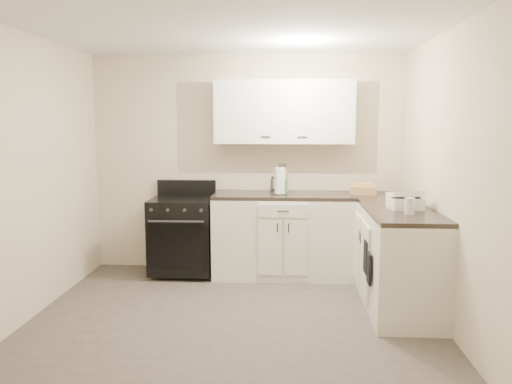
# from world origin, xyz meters

# --- Properties ---
(floor) EXTENTS (3.60, 3.60, 0.00)m
(floor) POSITION_xyz_m (0.00, 0.00, 0.00)
(floor) COLOR #473F38
(floor) RESTS_ON ground
(ceiling) EXTENTS (3.60, 3.60, 0.00)m
(ceiling) POSITION_xyz_m (0.00, 0.00, 2.50)
(ceiling) COLOR white
(ceiling) RESTS_ON wall_back
(wall_back) EXTENTS (3.60, 0.00, 3.60)m
(wall_back) POSITION_xyz_m (0.00, 1.80, 1.25)
(wall_back) COLOR beige
(wall_back) RESTS_ON ground
(wall_right) EXTENTS (0.00, 3.60, 3.60)m
(wall_right) POSITION_xyz_m (1.80, 0.00, 1.25)
(wall_right) COLOR beige
(wall_right) RESTS_ON ground
(wall_left) EXTENTS (0.00, 3.60, 3.60)m
(wall_left) POSITION_xyz_m (-1.80, 0.00, 1.25)
(wall_left) COLOR beige
(wall_left) RESTS_ON ground
(wall_front) EXTENTS (3.60, 0.00, 3.60)m
(wall_front) POSITION_xyz_m (0.00, -1.80, 1.25)
(wall_front) COLOR beige
(wall_front) RESTS_ON ground
(base_cabinets_back) EXTENTS (1.55, 0.60, 0.90)m
(base_cabinets_back) POSITION_xyz_m (0.43, 1.50, 0.45)
(base_cabinets_back) COLOR silver
(base_cabinets_back) RESTS_ON floor
(base_cabinets_right) EXTENTS (0.60, 1.90, 0.90)m
(base_cabinets_right) POSITION_xyz_m (1.50, 0.85, 0.45)
(base_cabinets_right) COLOR silver
(base_cabinets_right) RESTS_ON floor
(countertop_back) EXTENTS (1.55, 0.60, 0.04)m
(countertop_back) POSITION_xyz_m (0.43, 1.50, 0.92)
(countertop_back) COLOR black
(countertop_back) RESTS_ON base_cabinets_back
(countertop_right) EXTENTS (0.60, 1.90, 0.04)m
(countertop_right) POSITION_xyz_m (1.50, 0.85, 0.92)
(countertop_right) COLOR black
(countertop_right) RESTS_ON base_cabinets_right
(upper_cabinets) EXTENTS (1.55, 0.30, 0.70)m
(upper_cabinets) POSITION_xyz_m (0.43, 1.65, 1.84)
(upper_cabinets) COLOR white
(upper_cabinets) RESTS_ON wall_back
(stove) EXTENTS (0.69, 0.59, 0.83)m
(stove) POSITION_xyz_m (-0.72, 1.48, 0.46)
(stove) COLOR black
(stove) RESTS_ON floor
(knife_block) EXTENTS (0.13, 0.12, 0.23)m
(knife_block) POSITION_xyz_m (0.41, 1.62, 1.06)
(knife_block) COLOR tan
(knife_block) RESTS_ON countertop_back
(paper_towel) EXTENTS (0.16, 0.16, 0.29)m
(paper_towel) POSITION_xyz_m (0.39, 1.45, 1.09)
(paper_towel) COLOR white
(paper_towel) RESTS_ON countertop_back
(soap_bottle) EXTENTS (0.06, 0.06, 0.17)m
(soap_bottle) POSITION_xyz_m (0.44, 1.45, 1.02)
(soap_bottle) COLOR #38924B
(soap_bottle) RESTS_ON countertop_back
(picture_frame) EXTENTS (0.13, 0.06, 0.16)m
(picture_frame) POSITION_xyz_m (0.35, 1.76, 1.02)
(picture_frame) COLOR black
(picture_frame) RESTS_ON countertop_back
(wicker_basket) EXTENTS (0.31, 0.24, 0.09)m
(wicker_basket) POSITION_xyz_m (1.31, 1.50, 0.99)
(wicker_basket) COLOR tan
(wicker_basket) RESTS_ON countertop_right
(countertop_grill) EXTENTS (0.31, 0.29, 0.10)m
(countertop_grill) POSITION_xyz_m (1.55, 0.59, 0.99)
(countertop_grill) COLOR white
(countertop_grill) RESTS_ON countertop_right
(glass_jar) EXTENTS (0.09, 0.09, 0.14)m
(glass_jar) POSITION_xyz_m (1.52, 0.30, 1.01)
(glass_jar) COLOR silver
(glass_jar) RESTS_ON countertop_right
(oven_mitt_near) EXTENTS (0.02, 0.16, 0.27)m
(oven_mitt_near) POSITION_xyz_m (1.18, 0.24, 0.47)
(oven_mitt_near) COLOR black
(oven_mitt_near) RESTS_ON base_cabinets_right
(oven_mitt_far) EXTENTS (0.02, 0.17, 0.29)m
(oven_mitt_far) POSITION_xyz_m (1.18, 0.42, 0.52)
(oven_mitt_far) COLOR black
(oven_mitt_far) RESTS_ON base_cabinets_right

